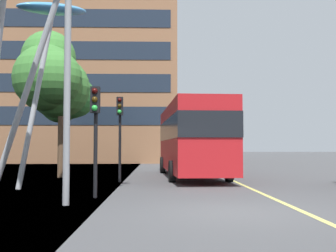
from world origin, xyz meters
TOP-DOWN VIEW (x-y plane):
  - ground at (-0.71, 0.00)m, footprint 120.00×240.00m
  - red_bus at (-0.11, 11.45)m, footprint 3.19×11.15m
  - traffic_light_kerb_near at (-3.77, 2.75)m, footprint 0.28×0.42m
  - traffic_light_kerb_far at (-3.53, 8.37)m, footprint 0.28×0.42m
  - street_lamp at (-4.02, 1.22)m, footprint 1.48×0.44m
  - tree_pavement_near at (-7.32, 11.53)m, footprint 3.77×4.39m
  - tree_pavement_far at (-8.62, 21.70)m, footprint 4.29×4.13m
  - backdrop_building at (-10.34, 33.87)m, footprint 20.70×10.62m

SIDE VIEW (x-z plane):
  - ground at x=-0.71m, z-range -0.10..0.00m
  - red_bus at x=-0.11m, z-range 0.18..4.03m
  - traffic_light_kerb_near at x=-3.77m, z-range 0.77..4.16m
  - traffic_light_kerb_far at x=-3.53m, z-range 0.84..4.59m
  - tree_pavement_near at x=-7.32m, z-range 1.30..9.05m
  - tree_pavement_far at x=-8.62m, z-range 1.69..8.74m
  - street_lamp at x=-4.02m, z-range 1.08..9.76m
  - backdrop_building at x=-10.34m, z-range 0.00..24.47m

